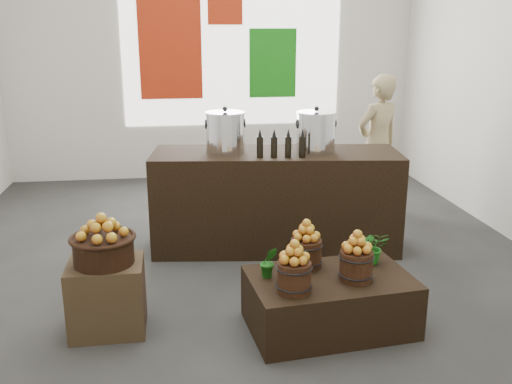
{
  "coord_description": "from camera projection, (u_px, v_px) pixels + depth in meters",
  "views": [
    {
      "loc": [
        -0.54,
        -5.08,
        2.22
      ],
      "look_at": [
        0.11,
        -0.4,
        0.85
      ],
      "focal_mm": 40.0,
      "sensor_mm": 36.0,
      "label": 1
    }
  ],
  "objects": [
    {
      "name": "ground",
      "position": [
        239.0,
        265.0,
        5.53
      ],
      "size": [
        7.0,
        7.0,
        0.0
      ],
      "primitive_type": "plane",
      "color": "#363633",
      "rests_on": "ground"
    },
    {
      "name": "back_wall",
      "position": [
        212.0,
        43.0,
        8.3
      ],
      "size": [
        6.0,
        0.04,
        4.0
      ],
      "primitive_type": "cube",
      "color": "silver",
      "rests_on": "ground"
    },
    {
      "name": "back_opening",
      "position": [
        232.0,
        43.0,
        8.32
      ],
      "size": [
        3.2,
        0.02,
        2.4
      ],
      "primitive_type": "cube",
      "color": "white",
      "rests_on": "back_wall"
    },
    {
      "name": "deco_red_left",
      "position": [
        170.0,
        50.0,
        8.22
      ],
      "size": [
        0.9,
        0.04,
        1.4
      ],
      "primitive_type": "cube",
      "color": "#AC260D",
      "rests_on": "back_wall"
    },
    {
      "name": "deco_green_right",
      "position": [
        273.0,
        63.0,
        8.47
      ],
      "size": [
        0.7,
        0.04,
        1.0
      ],
      "primitive_type": "cube",
      "color": "#147412",
      "rests_on": "back_wall"
    },
    {
      "name": "deco_red_upper",
      "position": [
        225.0,
        7.0,
        8.16
      ],
      "size": [
        0.5,
        0.04,
        0.5
      ],
      "primitive_type": "cube",
      "color": "#AC260D",
      "rests_on": "back_wall"
    },
    {
      "name": "crate",
      "position": [
        107.0,
        297.0,
        4.28
      ],
      "size": [
        0.55,
        0.45,
        0.55
      ],
      "primitive_type": "cube",
      "rotation": [
        0.0,
        0.0,
        0.01
      ],
      "color": "#463A21",
      "rests_on": "ground"
    },
    {
      "name": "wicker_basket",
      "position": [
        104.0,
        250.0,
        4.17
      ],
      "size": [
        0.44,
        0.44,
        0.2
      ],
      "primitive_type": "cylinder",
      "color": "black",
      "rests_on": "crate"
    },
    {
      "name": "apples_in_basket",
      "position": [
        102.0,
        226.0,
        4.12
      ],
      "size": [
        0.34,
        0.34,
        0.18
      ],
      "primitive_type": null,
      "color": "#9B051C",
      "rests_on": "wicker_basket"
    },
    {
      "name": "display_table",
      "position": [
        330.0,
        302.0,
        4.33
      ],
      "size": [
        1.29,
        0.88,
        0.42
      ],
      "primitive_type": "cube",
      "rotation": [
        0.0,
        0.0,
        0.11
      ],
      "color": "black",
      "rests_on": "ground"
    },
    {
      "name": "apple_bucket_front_left",
      "position": [
        294.0,
        277.0,
        4.0
      ],
      "size": [
        0.24,
        0.24,
        0.22
      ],
      "primitive_type": "cylinder",
      "color": "#3C1C10",
      "rests_on": "display_table"
    },
    {
      "name": "apples_in_bucket_front_left",
      "position": [
        294.0,
        251.0,
        3.95
      ],
      "size": [
        0.18,
        0.18,
        0.16
      ],
      "primitive_type": null,
      "color": "#9B051C",
      "rests_on": "apple_bucket_front_left"
    },
    {
      "name": "apple_bucket_front_right",
      "position": [
        356.0,
        266.0,
        4.19
      ],
      "size": [
        0.24,
        0.24,
        0.22
      ],
      "primitive_type": "cylinder",
      "color": "#3C1C10",
      "rests_on": "display_table"
    },
    {
      "name": "apples_in_bucket_front_right",
      "position": [
        357.0,
        241.0,
        4.14
      ],
      "size": [
        0.18,
        0.18,
        0.16
      ],
      "primitive_type": null,
      "color": "#9B051C",
      "rests_on": "apple_bucket_front_right"
    },
    {
      "name": "apple_bucket_rear",
      "position": [
        306.0,
        253.0,
        4.42
      ],
      "size": [
        0.24,
        0.24,
        0.22
      ],
      "primitive_type": "cylinder",
      "color": "#3C1C10",
      "rests_on": "display_table"
    },
    {
      "name": "apples_in_bucket_rear",
      "position": [
        306.0,
        230.0,
        4.37
      ],
      "size": [
        0.18,
        0.18,
        0.16
      ],
      "primitive_type": null,
      "color": "#9B051C",
      "rests_on": "apple_bucket_rear"
    },
    {
      "name": "herb_garnish_right",
      "position": [
        373.0,
        247.0,
        4.49
      ],
      "size": [
        0.27,
        0.24,
        0.27
      ],
      "primitive_type": "imported",
      "rotation": [
        0.0,
        0.0,
        -0.14
      ],
      "color": "#165D13",
      "rests_on": "display_table"
    },
    {
      "name": "herb_garnish_left",
      "position": [
        269.0,
        262.0,
        4.24
      ],
      "size": [
        0.14,
        0.11,
        0.24
      ],
      "primitive_type": "imported",
      "rotation": [
        0.0,
        0.0,
        0.04
      ],
      "color": "#165D13",
      "rests_on": "display_table"
    },
    {
      "name": "counter",
      "position": [
        276.0,
        200.0,
        5.86
      ],
      "size": [
        2.56,
        1.08,
        1.01
      ],
      "primitive_type": "cube",
      "rotation": [
        0.0,
        0.0,
        -0.12
      ],
      "color": "black",
      "rests_on": "ground"
    },
    {
      "name": "stock_pot_left",
      "position": [
        225.0,
        133.0,
        5.65
      ],
      "size": [
        0.38,
        0.38,
        0.38
      ],
      "primitive_type": "cylinder",
      "color": "silver",
      "rests_on": "counter"
    },
    {
      "name": "stock_pot_center",
      "position": [
        316.0,
        133.0,
        5.67
      ],
      "size": [
        0.38,
        0.38,
        0.38
      ],
      "primitive_type": "cylinder",
      "color": "silver",
      "rests_on": "counter"
    },
    {
      "name": "oil_cruets",
      "position": [
        278.0,
        143.0,
        5.44
      ],
      "size": [
        0.37,
        0.11,
        0.28
      ],
      "primitive_type": null,
      "rotation": [
        0.0,
        0.0,
        -0.12
      ],
      "color": "black",
      "rests_on": "counter"
    },
    {
      "name": "shopper",
      "position": [
        377.0,
        144.0,
        6.94
      ],
      "size": [
        0.73,
        0.62,
        1.69
      ],
      "primitive_type": "imported",
      "rotation": [
        0.0,
        0.0,
        3.56
      ],
      "color": "#9D8B60",
      "rests_on": "ground"
    }
  ]
}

